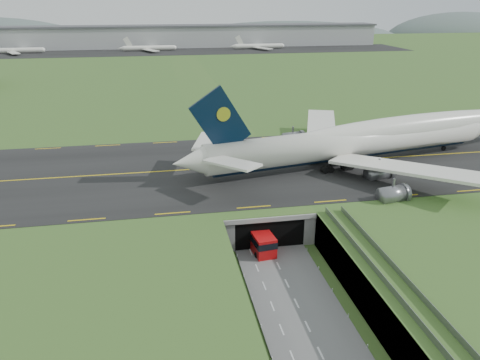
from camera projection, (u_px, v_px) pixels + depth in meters
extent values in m
plane|color=#366026|center=(282.00, 274.00, 72.77)|extent=(900.00, 900.00, 0.00)
cube|color=gray|center=(282.00, 257.00, 71.68)|extent=(800.00, 800.00, 6.00)
cube|color=slate|center=(296.00, 302.00, 65.86)|extent=(12.00, 75.00, 0.20)
cube|color=black|center=(243.00, 167.00, 100.80)|extent=(800.00, 44.00, 0.18)
cube|color=gray|center=(257.00, 194.00, 88.18)|extent=(16.00, 22.00, 1.00)
cube|color=gray|center=(220.00, 209.00, 87.93)|extent=(2.00, 22.00, 6.00)
cube|color=gray|center=(292.00, 204.00, 90.25)|extent=(2.00, 22.00, 6.00)
cube|color=black|center=(262.00, 220.00, 84.69)|extent=(12.00, 12.00, 5.00)
cube|color=#A8A8A3|center=(270.00, 219.00, 78.02)|extent=(17.00, 0.50, 0.80)
cube|color=#A8A8A3|center=(413.00, 307.00, 55.52)|extent=(3.00, 53.00, 0.50)
cube|color=gray|center=(403.00, 303.00, 55.02)|extent=(0.06, 53.00, 1.00)
cube|color=gray|center=(425.00, 300.00, 55.48)|extent=(0.06, 53.00, 1.00)
cylinder|color=#A8A8A3|center=(400.00, 315.00, 58.91)|extent=(0.90, 0.90, 5.60)
cylinder|color=#A8A8A3|center=(360.00, 265.00, 69.91)|extent=(0.90, 0.90, 5.60)
cylinder|color=white|center=(351.00, 142.00, 100.68)|extent=(65.96, 18.81, 6.21)
sphere|color=white|center=(468.00, 128.00, 111.87)|extent=(7.15, 7.15, 6.09)
cone|color=white|center=(190.00, 162.00, 88.49)|extent=(7.80, 7.10, 5.90)
ellipsoid|color=white|center=(418.00, 128.00, 106.22)|extent=(69.14, 18.97, 6.52)
ellipsoid|color=black|center=(465.00, 125.00, 111.26)|extent=(4.79, 3.50, 2.17)
cylinder|color=black|center=(350.00, 153.00, 101.56)|extent=(62.03, 14.64, 2.61)
cube|color=white|center=(321.00, 128.00, 115.16)|extent=(15.85, 29.72, 2.61)
cube|color=white|center=(207.00, 141.00, 96.26)|extent=(7.28, 11.49, 0.99)
cube|color=white|center=(406.00, 168.00, 88.22)|extent=(24.24, 26.38, 2.61)
cube|color=white|center=(232.00, 163.00, 83.62)|extent=(10.13, 11.05, 0.99)
cube|color=black|center=(221.00, 122.00, 87.99)|extent=(12.23, 2.95, 13.74)
cylinder|color=yellow|center=(223.00, 114.00, 87.62)|extent=(2.80, 1.19, 2.72)
cylinder|color=slate|center=(330.00, 148.00, 110.36)|extent=(5.57, 4.12, 3.20)
cylinder|color=slate|center=(292.00, 138.00, 117.65)|extent=(5.57, 4.12, 3.20)
cylinder|color=slate|center=(378.00, 173.00, 94.36)|extent=(5.57, 4.12, 3.20)
cylinder|color=slate|center=(392.00, 195.00, 83.97)|extent=(5.57, 4.12, 3.20)
cylinder|color=black|center=(444.00, 148.00, 111.21)|extent=(1.14, 0.68, 1.07)
cube|color=black|center=(332.00, 163.00, 100.71)|extent=(7.02, 7.79, 1.36)
cube|color=#B90C0E|center=(259.00, 239.00, 79.29)|extent=(4.21, 8.90, 3.43)
cube|color=black|center=(259.00, 235.00, 79.04)|extent=(4.29, 9.02, 1.14)
cube|color=black|center=(259.00, 246.00, 79.81)|extent=(3.91, 8.30, 0.57)
cylinder|color=black|center=(256.00, 255.00, 76.80)|extent=(0.52, 1.07, 1.03)
cylinder|color=black|center=(246.00, 239.00, 81.89)|extent=(0.52, 1.07, 1.03)
cylinder|color=black|center=(273.00, 252.00, 77.62)|extent=(0.52, 1.07, 1.03)
cylinder|color=black|center=(262.00, 237.00, 82.71)|extent=(0.52, 1.07, 1.03)
cube|color=#B2B2B2|center=(176.00, 37.00, 342.85)|extent=(300.00, 22.00, 15.00)
cube|color=#4C4C51|center=(176.00, 26.00, 340.12)|extent=(302.00, 24.00, 1.20)
cube|color=black|center=(179.00, 51.00, 318.03)|extent=(320.00, 50.00, 0.08)
cylinder|color=white|center=(15.00, 50.00, 304.34)|extent=(34.00, 3.20, 3.20)
cylinder|color=white|center=(149.00, 48.00, 318.57)|extent=(34.00, 3.20, 3.20)
cylinder|color=white|center=(259.00, 46.00, 331.25)|extent=(34.00, 3.20, 3.20)
ellipsoid|color=#4E5E5C|center=(286.00, 43.00, 488.27)|extent=(260.00, 91.00, 44.00)
ellipsoid|color=#4E5E5C|center=(459.00, 40.00, 521.42)|extent=(180.00, 63.00, 60.00)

